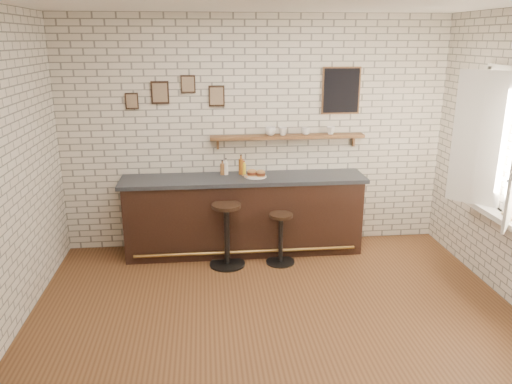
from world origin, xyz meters
TOP-DOWN VIEW (x-y plane):
  - ground at (0.00, 0.00)m, footprint 5.00×5.00m
  - bar_counter at (-0.19, 1.70)m, footprint 3.10×0.65m
  - sandwich_plate at (-0.04, 1.69)m, footprint 0.28×0.28m
  - ciabatta_sandwich at (-0.03, 1.69)m, footprint 0.26×0.19m
  - potato_chips at (-0.06, 1.69)m, footprint 0.26×0.19m
  - bitters_bottle_brown at (-0.45, 1.84)m, footprint 0.06×0.06m
  - bitters_bottle_white at (-0.40, 1.84)m, footprint 0.06×0.06m
  - bitters_bottle_amber at (-0.21, 1.84)m, footprint 0.06×0.06m
  - condiment_bottle_yellow at (-0.17, 1.84)m, footprint 0.06×0.06m
  - bar_stool_left at (-0.43, 1.28)m, footprint 0.47×0.47m
  - bar_stool_right at (0.23, 1.28)m, footprint 0.36×0.36m
  - wall_shelf at (0.40, 1.90)m, footprint 2.00×0.18m
  - shelf_cup_a at (0.18, 1.90)m, footprint 0.17×0.17m
  - shelf_cup_b at (0.34, 1.90)m, footprint 0.15×0.15m
  - shelf_cup_c at (0.64, 1.90)m, footprint 0.13×0.13m
  - shelf_cup_d at (0.97, 1.90)m, footprint 0.12×0.12m
  - back_wall_decor at (0.23, 1.98)m, footprint 2.96×0.02m
  - window_sill at (2.40, 0.30)m, footprint 0.20×1.35m
  - casement_window at (2.36, 0.30)m, footprint 0.40×1.30m
  - book_lower at (2.38, 0.14)m, footprint 0.18×0.23m
  - book_upper at (2.38, 0.14)m, footprint 0.20×0.24m

SIDE VIEW (x-z plane):
  - ground at x=0.00m, z-range 0.00..0.00m
  - bar_stool_right at x=0.23m, z-range 0.02..0.67m
  - bar_stool_left at x=-0.43m, z-range 0.03..0.83m
  - bar_counter at x=-0.19m, z-range 0.00..1.01m
  - window_sill at x=2.40m, z-range 0.87..0.93m
  - book_lower at x=2.38m, z-range 0.93..0.95m
  - book_upper at x=2.38m, z-range 0.95..0.97m
  - sandwich_plate at x=-0.04m, z-range 1.01..1.02m
  - potato_chips at x=-0.06m, z-range 1.02..1.03m
  - ciabatta_sandwich at x=-0.03m, z-range 1.02..1.10m
  - condiment_bottle_yellow at x=-0.17m, z-range 1.00..1.17m
  - bitters_bottle_brown at x=-0.45m, z-range 0.99..1.18m
  - bitters_bottle_white at x=-0.40m, z-range 0.99..1.20m
  - bitters_bottle_amber at x=-0.21m, z-range 0.99..1.25m
  - wall_shelf at x=0.40m, z-range 1.39..1.57m
  - shelf_cup_c at x=0.64m, z-range 1.50..1.59m
  - shelf_cup_d at x=0.97m, z-range 1.50..1.60m
  - shelf_cup_b at x=0.34m, z-range 1.50..1.60m
  - shelf_cup_a at x=0.18m, z-range 1.50..1.61m
  - casement_window at x=2.36m, z-range 0.87..2.43m
  - back_wall_decor at x=0.23m, z-range 1.77..2.33m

